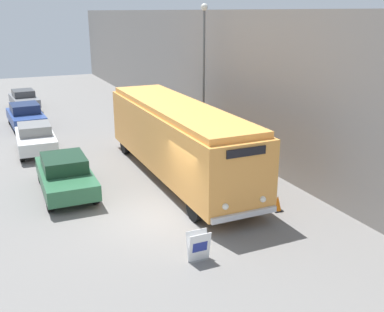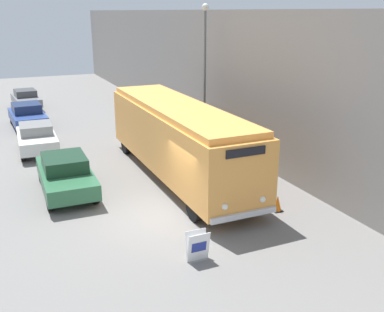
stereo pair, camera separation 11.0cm
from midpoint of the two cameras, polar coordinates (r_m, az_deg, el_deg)
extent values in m
plane|color=slate|center=(16.45, -3.80, -7.74)|extent=(80.00, 80.00, 0.00)
cube|color=gray|center=(26.80, 1.61, 10.37)|extent=(0.30, 60.00, 7.19)
cylinder|color=black|center=(15.97, 0.54, -6.57)|extent=(0.28, 0.98, 0.98)
cylinder|color=black|center=(16.98, 7.67, -5.20)|extent=(0.28, 0.98, 0.98)
cylinder|color=black|center=(23.67, -8.23, 1.49)|extent=(0.28, 0.98, 0.98)
cylinder|color=black|center=(24.37, -3.02, 2.13)|extent=(0.28, 0.98, 0.98)
cube|color=#EF9E47|center=(19.72, -1.65, 2.21)|extent=(2.63, 11.49, 2.57)
cube|color=#FEA74B|center=(19.39, -1.68, 6.21)|extent=(2.42, 11.03, 0.24)
cube|color=silver|center=(15.24, 6.83, -7.46)|extent=(2.49, 0.12, 0.20)
sphere|color=white|center=(14.76, 4.40, -6.43)|extent=(0.22, 0.22, 0.22)
sphere|color=white|center=(15.45, 9.15, -5.46)|extent=(0.22, 0.22, 0.22)
cube|color=black|center=(14.48, 7.07, 0.49)|extent=(1.44, 0.06, 0.28)
cube|color=gray|center=(13.82, 0.94, -13.05)|extent=(0.61, 0.20, 0.01)
cube|color=white|center=(13.52, 1.10, -11.54)|extent=(0.68, 0.19, 0.93)
cube|color=white|center=(13.65, 0.81, -11.23)|extent=(0.68, 0.19, 0.93)
cube|color=navy|center=(13.50, 1.13, -11.48)|extent=(0.48, 0.06, 0.33)
cylinder|color=#595E60|center=(24.15, 1.76, 9.56)|extent=(0.12, 0.12, 7.20)
sphere|color=silver|center=(23.90, 1.85, 18.39)|extent=(0.36, 0.36, 0.36)
cylinder|color=black|center=(17.60, -17.44, -5.55)|extent=(0.22, 0.70, 0.70)
cylinder|color=black|center=(17.79, -12.03, -4.84)|extent=(0.22, 0.70, 0.70)
cylinder|color=black|center=(20.57, -18.42, -2.23)|extent=(0.22, 0.70, 0.70)
cylinder|color=black|center=(20.74, -13.79, -1.65)|extent=(0.22, 0.70, 0.70)
cube|color=#2D6642|center=(19.04, -15.54, -2.58)|extent=(2.03, 4.62, 0.62)
cube|color=#193824|center=(18.96, -15.74, -0.79)|extent=(1.69, 2.09, 0.56)
cylinder|color=black|center=(23.76, -20.57, 0.22)|extent=(0.22, 0.70, 0.70)
cylinder|color=black|center=(23.84, -16.74, 0.67)|extent=(0.22, 0.70, 0.70)
cylinder|color=black|center=(26.35, -20.85, 1.86)|extent=(0.22, 0.70, 0.70)
cylinder|color=black|center=(26.42, -17.40, 2.26)|extent=(0.22, 0.70, 0.70)
cube|color=silver|center=(24.99, -18.97, 1.99)|extent=(1.97, 4.13, 0.63)
cube|color=gray|center=(24.95, -19.12, 3.31)|extent=(1.63, 1.88, 0.51)
cylinder|color=black|center=(29.23, -21.20, 3.27)|extent=(0.22, 0.65, 0.65)
cylinder|color=black|center=(29.42, -17.96, 3.70)|extent=(0.22, 0.65, 0.65)
cylinder|color=black|center=(32.09, -21.82, 4.42)|extent=(0.22, 0.65, 0.65)
cylinder|color=black|center=(32.27, -18.86, 4.81)|extent=(0.22, 0.65, 0.65)
cube|color=#2D478C|center=(30.67, -20.03, 4.64)|extent=(2.17, 4.44, 0.62)
cube|color=#19274D|center=(30.66, -20.18, 5.76)|extent=(1.75, 2.04, 0.56)
cylinder|color=black|center=(35.47, -21.02, 5.72)|extent=(0.22, 0.67, 0.67)
cylinder|color=black|center=(35.68, -18.68, 6.03)|extent=(0.22, 0.67, 0.67)
cylinder|color=black|center=(38.08, -21.58, 6.43)|extent=(0.22, 0.67, 0.67)
cylinder|color=black|center=(38.27, -19.39, 6.72)|extent=(0.22, 0.67, 0.67)
cube|color=slate|center=(36.81, -20.22, 6.68)|extent=(2.02, 4.18, 0.58)
cube|color=#3F4043|center=(36.82, -20.34, 7.52)|extent=(1.60, 1.93, 0.49)
cube|color=black|center=(17.20, 10.93, -6.80)|extent=(0.36, 0.36, 0.03)
cone|color=orange|center=(17.08, 10.99, -5.87)|extent=(0.30, 0.30, 0.58)
camera|label=1|loc=(0.06, -89.81, 0.06)|focal=42.00mm
camera|label=2|loc=(0.06, 90.19, -0.06)|focal=42.00mm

